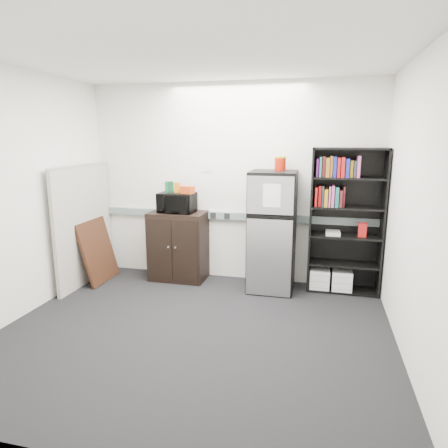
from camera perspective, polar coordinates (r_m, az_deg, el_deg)
name	(u,v)px	position (r m, az deg, el deg)	size (l,w,h in m)	color
floor	(194,332)	(4.28, -4.31, -15.18)	(4.00, 4.00, 0.00)	black
wall_back	(232,184)	(5.52, 1.08, 5.80)	(4.00, 0.02, 2.70)	white
wall_right	(417,212)	(3.75, 25.85, 1.51)	(0.02, 3.50, 2.70)	white
wall_left	(15,196)	(4.86, -27.69, 3.52)	(0.02, 3.50, 2.70)	white
ceiling	(189,54)	(3.87, -5.00, 23.09)	(4.00, 3.50, 0.02)	white
electrical_raceway	(231,216)	(5.56, 0.99, 1.15)	(3.92, 0.05, 0.10)	slate
wall_note	(207,169)	(5.59, -2.46, 7.92)	(0.14, 0.00, 0.10)	white
bookshelf	(344,218)	(5.28, 16.79, 0.82)	(0.90, 0.34, 1.85)	black
cubicle_partition	(84,225)	(5.74, -19.36, -0.10)	(0.06, 1.30, 1.62)	#9F998D
cabinet	(178,246)	(5.65, -6.53, -3.11)	(0.77, 0.51, 0.96)	black
microwave	(177,203)	(5.51, -6.75, 3.04)	(0.49, 0.33, 0.27)	black
snack_box_a	(168,187)	(5.56, -8.03, 5.27)	(0.07, 0.05, 0.15)	#19582F
snack_box_b	(171,187)	(5.54, -7.61, 5.27)	(0.07, 0.05, 0.15)	#0D3C22
snack_box_c	(177,188)	(5.51, -6.71, 5.20)	(0.07, 0.05, 0.14)	orange
snack_bag	(187,190)	(5.41, -5.26, 4.89)	(0.18, 0.10, 0.10)	red
refrigerator	(272,232)	(5.20, 6.88, -1.09)	(0.59, 0.61, 1.56)	black
coffee_can	(280,163)	(5.19, 8.03, 8.67)	(0.15, 0.15, 0.20)	#A41707
framed_poster	(98,250)	(5.82, -17.56, -3.59)	(0.26, 0.68, 0.86)	black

